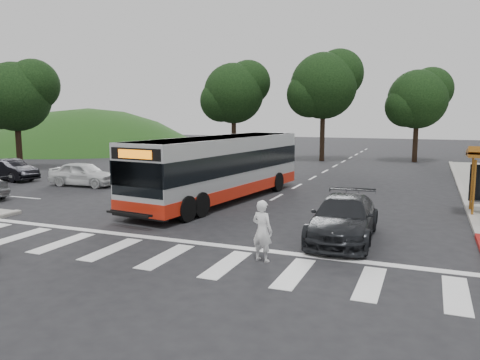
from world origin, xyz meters
The scene contains 13 objects.
ground centered at (0.00, 0.00, 0.00)m, with size 140.00×140.00×0.00m, color black.
curb_east centered at (9.00, 8.00, 0.07)m, with size 0.30×40.00×0.15m, color #9E9991.
hillside_nw centered at (-32.00, 30.00, 0.00)m, with size 44.00×44.00×10.00m, color #143A12.
crosswalk_ladder centered at (0.00, -5.00, 0.01)m, with size 18.00×2.60×0.01m, color silver.
tree_north_a centered at (-1.92, 26.07, 6.92)m, with size 6.60×6.15×10.17m.
tree_north_b centered at (6.07, 28.06, 5.66)m, with size 5.72×5.33×8.43m.
tree_north_c centered at (-9.92, 24.06, 6.29)m, with size 6.16×5.74×9.30m.
tree_west_a centered at (-21.93, 10.06, 5.66)m, with size 5.72×5.33×8.43m.
transit_bus centered at (-2.29, 4.08, 1.58)m, with size 2.65×12.24×3.16m, color #B3B6B8, non-canonical shape.
pedestrian centered at (2.83, -4.29, 0.91)m, with size 0.66×0.43×1.81m, color white.
dark_sedan centered at (4.62, -0.96, 0.74)m, with size 2.07×5.10×1.48m, color black.
west_car_white centered at (-11.92, 5.38, 0.72)m, with size 1.70×4.24×1.44m, color silver.
west_car_black centered at (-17.99, 5.50, 0.69)m, with size 1.47×4.21×1.39m, color black.
Camera 1 is at (7.22, -16.82, 4.27)m, focal length 35.00 mm.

